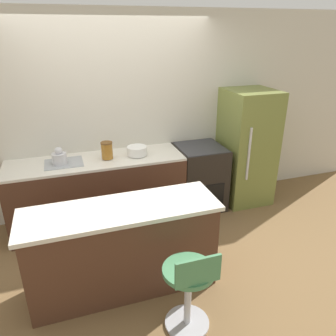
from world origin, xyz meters
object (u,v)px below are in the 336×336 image
kettle (59,157)px  stool_chair (189,288)px  oven_range (199,177)px  refrigerator (247,147)px  mixing_bowl (137,151)px

kettle → stool_chair: bearing=-64.8°
oven_range → kettle: (-1.81, -0.02, 0.53)m
refrigerator → stool_chair: refrigerator is taller
kettle → mixing_bowl: 0.93m
kettle → oven_range: bearing=0.7°
stool_chair → mixing_bowl: 1.96m
mixing_bowl → kettle: bearing=-180.0°
refrigerator → mixing_bowl: bearing=-179.7°
refrigerator → mixing_bowl: (-1.59, -0.01, 0.14)m
refrigerator → stool_chair: bearing=-130.6°
refrigerator → mixing_bowl: refrigerator is taller
oven_range → stool_chair: oven_range is taller
refrigerator → stool_chair: (-1.63, -1.90, -0.38)m
stool_chair → kettle: size_ratio=4.04×
refrigerator → kettle: size_ratio=7.79×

